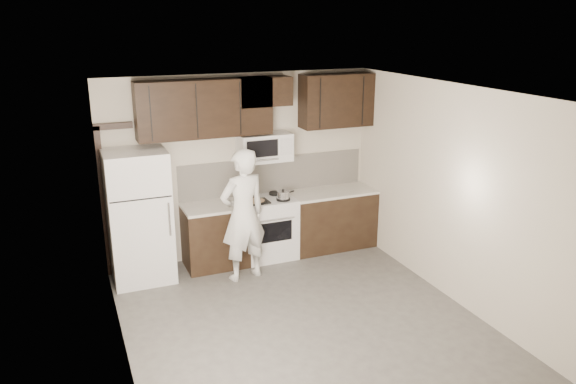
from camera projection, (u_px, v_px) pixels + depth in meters
floor at (302, 321)px, 6.63m from camera, size 4.50×4.50×0.00m
back_wall at (241, 166)px, 8.22m from camera, size 4.00×0.00×4.00m
ceiling at (304, 92)px, 5.83m from camera, size 4.50×4.50×0.00m
counter_run at (287, 225)px, 8.43m from camera, size 2.95×0.64×0.91m
stove at (268, 227)px, 8.32m from camera, size 0.76×0.66×0.94m
backsplash at (273, 174)px, 8.44m from camera, size 2.90×0.02×0.54m
upper_cabinets at (257, 104)px, 7.86m from camera, size 3.48×0.35×0.78m
microwave at (265, 147)px, 8.07m from camera, size 0.76×0.42×0.40m
refrigerator at (139, 217)px, 7.47m from camera, size 0.80×0.76×1.80m
door_trim at (106, 188)px, 7.52m from camera, size 0.50×0.08×2.12m
saucepan at (283, 195)px, 8.10m from camera, size 0.30×0.19×0.17m
baking_tray at (256, 202)px, 8.00m from camera, size 0.36×0.28×0.02m
pizza at (256, 201)px, 8.00m from camera, size 0.25×0.25×0.02m
person at (243, 215)px, 7.50m from camera, size 0.75×0.57×1.83m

